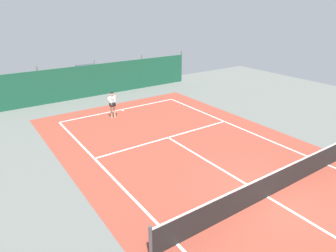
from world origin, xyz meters
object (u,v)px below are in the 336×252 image
(tennis_net, at_px, (269,185))
(parked_car, at_px, (88,76))
(tennis_ball_midcourt, at_px, (98,115))
(tennis_player, at_px, (112,103))
(tennis_ball_near_player, at_px, (119,110))

(tennis_net, relative_size, parked_car, 2.35)
(tennis_ball_midcourt, relative_size, parked_car, 0.02)
(tennis_player, bearing_deg, tennis_ball_near_player, -132.86)
(tennis_ball_midcourt, bearing_deg, tennis_net, -81.55)
(tennis_ball_near_player, bearing_deg, parked_car, 83.84)
(tennis_player, height_order, tennis_ball_midcourt, tennis_player)
(tennis_player, height_order, tennis_ball_near_player, tennis_player)
(tennis_net, bearing_deg, tennis_ball_near_player, 91.03)
(tennis_net, xyz_separation_m, parked_car, (0.59, 19.31, 0.33))
(tennis_ball_near_player, relative_size, tennis_ball_midcourt, 1.00)
(tennis_net, relative_size, tennis_ball_midcourt, 153.33)
(tennis_player, distance_m, tennis_ball_near_player, 1.68)
(tennis_net, distance_m, parked_car, 19.32)
(tennis_net, distance_m, tennis_player, 10.85)
(tennis_player, distance_m, tennis_ball_midcourt, 1.41)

